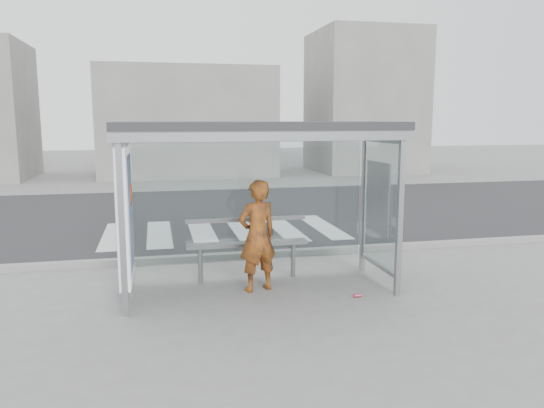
# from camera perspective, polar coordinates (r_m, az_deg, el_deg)

# --- Properties ---
(ground) EXTENTS (80.00, 80.00, 0.00)m
(ground) POSITION_cam_1_polar(r_m,az_deg,el_deg) (8.45, -1.35, -9.22)
(ground) COLOR slate
(ground) RESTS_ON ground
(road) EXTENTS (30.00, 10.00, 0.01)m
(road) POSITION_cam_1_polar(r_m,az_deg,el_deg) (15.19, -6.46, -0.98)
(road) COLOR #262629
(road) RESTS_ON ground
(curb) EXTENTS (30.00, 0.18, 0.12)m
(curb) POSITION_cam_1_polar(r_m,az_deg,el_deg) (10.28, -3.46, -5.53)
(curb) COLOR gray
(curb) RESTS_ON ground
(crosswalk) EXTENTS (5.55, 3.00, 0.00)m
(crosswalk) POSITION_cam_1_polar(r_m,az_deg,el_deg) (12.75, -5.27, -2.93)
(crosswalk) COLOR silver
(crosswalk) RESTS_ON ground
(bus_shelter) EXTENTS (4.25, 1.65, 2.62)m
(bus_shelter) POSITION_cam_1_polar(r_m,az_deg,el_deg) (8.05, -4.09, 4.28)
(bus_shelter) COLOR gray
(bus_shelter) RESTS_ON ground
(building_center) EXTENTS (8.00, 5.00, 5.00)m
(building_center) POSITION_cam_1_polar(r_m,az_deg,el_deg) (25.92, -9.18, 8.69)
(building_center) COLOR gray
(building_center) RESTS_ON ground
(building_right) EXTENTS (5.00, 5.00, 7.00)m
(building_right) POSITION_cam_1_polar(r_m,az_deg,el_deg) (27.95, 9.86, 10.75)
(building_right) COLOR gray
(building_right) RESTS_ON ground
(person) EXTENTS (0.73, 0.59, 1.75)m
(person) POSITION_cam_1_polar(r_m,az_deg,el_deg) (8.20, -1.59, -3.45)
(person) COLOR red
(person) RESTS_ON ground
(bench) EXTENTS (2.02, 0.25, 1.04)m
(bench) POSITION_cam_1_polar(r_m,az_deg,el_deg) (8.82, -2.67, -4.31)
(bench) COLOR slate
(bench) RESTS_ON ground
(soda_can) EXTENTS (0.11, 0.06, 0.06)m
(soda_can) POSITION_cam_1_polar(r_m,az_deg,el_deg) (8.20, 9.16, -9.69)
(soda_can) COLOR #E54361
(soda_can) RESTS_ON ground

